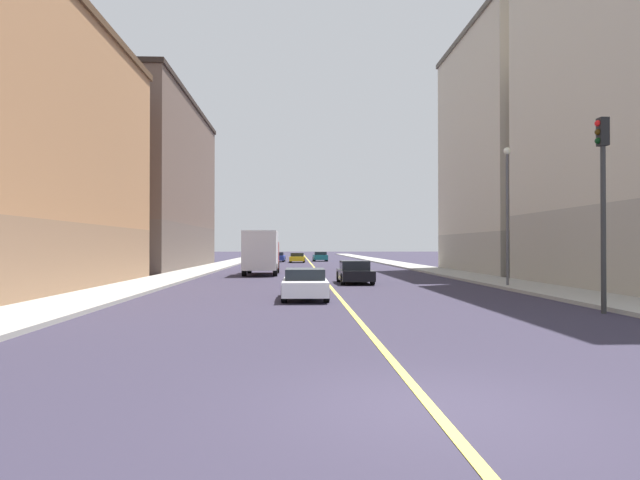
{
  "coord_description": "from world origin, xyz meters",
  "views": [
    {
      "loc": [
        -1.79,
        -7.09,
        2.15
      ],
      "look_at": [
        -0.01,
        33.35,
        2.6
      ],
      "focal_mm": 30.31,
      "sensor_mm": 36.0,
      "label": 1
    }
  ],
  "objects_px": {
    "car_orange": "(263,262)",
    "building_right_midblock": "(135,185)",
    "building_left_mid": "(533,153)",
    "car_white": "(305,284)",
    "car_black": "(355,273)",
    "box_truck": "(261,252)",
    "street_lamp_left_near": "(507,201)",
    "car_yellow": "(297,258)",
    "traffic_light_left_near": "(603,187)",
    "car_teal": "(320,257)",
    "car_blue": "(278,257)"
  },
  "relations": [
    {
      "from": "building_right_midblock",
      "to": "car_teal",
      "type": "xyz_separation_m",
      "value": [
        18.81,
        23.72,
        -7.31
      ]
    },
    {
      "from": "car_blue",
      "to": "car_white",
      "type": "bearing_deg",
      "value": -86.83
    },
    {
      "from": "car_orange",
      "to": "box_truck",
      "type": "distance_m",
      "value": 10.61
    },
    {
      "from": "street_lamp_left_near",
      "to": "car_orange",
      "type": "bearing_deg",
      "value": 120.49
    },
    {
      "from": "building_left_mid",
      "to": "traffic_light_left_near",
      "type": "xyz_separation_m",
      "value": [
        -9.25,
        -25.76,
        -5.64
      ]
    },
    {
      "from": "car_white",
      "to": "box_truck",
      "type": "bearing_deg",
      "value": 99.07
    },
    {
      "from": "building_right_midblock",
      "to": "car_teal",
      "type": "height_order",
      "value": "building_right_midblock"
    },
    {
      "from": "building_right_midblock",
      "to": "traffic_light_left_near",
      "type": "relative_size",
      "value": 4.1
    },
    {
      "from": "building_right_midblock",
      "to": "car_orange",
      "type": "relative_size",
      "value": 6.41
    },
    {
      "from": "car_orange",
      "to": "car_black",
      "type": "bearing_deg",
      "value": -71.85
    },
    {
      "from": "street_lamp_left_near",
      "to": "box_truck",
      "type": "bearing_deg",
      "value": 135.51
    },
    {
      "from": "car_black",
      "to": "box_truck",
      "type": "relative_size",
      "value": 0.6
    },
    {
      "from": "traffic_light_left_near",
      "to": "car_yellow",
      "type": "bearing_deg",
      "value": 100.24
    },
    {
      "from": "street_lamp_left_near",
      "to": "car_yellow",
      "type": "height_order",
      "value": "street_lamp_left_near"
    },
    {
      "from": "building_right_midblock",
      "to": "car_orange",
      "type": "bearing_deg",
      "value": -7.07
    },
    {
      "from": "street_lamp_left_near",
      "to": "car_blue",
      "type": "xyz_separation_m",
      "value": [
        -13.32,
        46.66,
        -3.79
      ]
    },
    {
      "from": "car_blue",
      "to": "traffic_light_left_near",
      "type": "bearing_deg",
      "value": -77.81
    },
    {
      "from": "box_truck",
      "to": "car_black",
      "type": "bearing_deg",
      "value": -57.49
    },
    {
      "from": "car_teal",
      "to": "car_white",
      "type": "relative_size",
      "value": 0.99
    },
    {
      "from": "traffic_light_left_near",
      "to": "car_black",
      "type": "distance_m",
      "value": 15.9
    },
    {
      "from": "car_teal",
      "to": "car_yellow",
      "type": "relative_size",
      "value": 0.91
    },
    {
      "from": "street_lamp_left_near",
      "to": "car_white",
      "type": "bearing_deg",
      "value": -153.19
    },
    {
      "from": "street_lamp_left_near",
      "to": "car_orange",
      "type": "distance_m",
      "value": 27.76
    },
    {
      "from": "car_orange",
      "to": "building_right_midblock",
      "type": "bearing_deg",
      "value": 172.93
    },
    {
      "from": "building_right_midblock",
      "to": "car_teal",
      "type": "bearing_deg",
      "value": 51.59
    },
    {
      "from": "building_left_mid",
      "to": "car_white",
      "type": "relative_size",
      "value": 4.72
    },
    {
      "from": "car_white",
      "to": "car_black",
      "type": "bearing_deg",
      "value": 71.65
    },
    {
      "from": "traffic_light_left_near",
      "to": "car_teal",
      "type": "xyz_separation_m",
      "value": [
        -6.41,
        59.28,
        -3.37
      ]
    },
    {
      "from": "street_lamp_left_near",
      "to": "car_white",
      "type": "height_order",
      "value": "street_lamp_left_near"
    },
    {
      "from": "car_white",
      "to": "car_orange",
      "type": "distance_m",
      "value": 29.19
    },
    {
      "from": "car_black",
      "to": "traffic_light_left_near",
      "type": "bearing_deg",
      "value": -65.6
    },
    {
      "from": "building_right_midblock",
      "to": "car_orange",
      "type": "distance_m",
      "value": 14.38
    },
    {
      "from": "street_lamp_left_near",
      "to": "box_truck",
      "type": "xyz_separation_m",
      "value": [
        -13.39,
        13.15,
        -2.73
      ]
    },
    {
      "from": "building_right_midblock",
      "to": "traffic_light_left_near",
      "type": "xyz_separation_m",
      "value": [
        25.22,
        -35.55,
        -3.94
      ]
    },
    {
      "from": "building_left_mid",
      "to": "building_right_midblock",
      "type": "relative_size",
      "value": 0.75
    },
    {
      "from": "car_yellow",
      "to": "car_orange",
      "type": "xyz_separation_m",
      "value": [
        -3.29,
        -19.34,
        0.03
      ]
    },
    {
      "from": "street_lamp_left_near",
      "to": "car_black",
      "type": "xyz_separation_m",
      "value": [
        -7.43,
        3.81,
        -3.81
      ]
    },
    {
      "from": "street_lamp_left_near",
      "to": "traffic_light_left_near",
      "type": "bearing_deg",
      "value": -95.61
    },
    {
      "from": "street_lamp_left_near",
      "to": "car_teal",
      "type": "xyz_separation_m",
      "value": [
        -7.43,
        48.94,
        -3.77
      ]
    },
    {
      "from": "car_blue",
      "to": "car_teal",
      "type": "bearing_deg",
      "value": 21.16
    },
    {
      "from": "building_right_midblock",
      "to": "car_yellow",
      "type": "xyz_separation_m",
      "value": [
        15.58,
        17.81,
        -7.35
      ]
    },
    {
      "from": "building_right_midblock",
      "to": "box_truck",
      "type": "height_order",
      "value": "building_right_midblock"
    },
    {
      "from": "traffic_light_left_near",
      "to": "car_orange",
      "type": "relative_size",
      "value": 1.56
    },
    {
      "from": "building_right_midblock",
      "to": "car_yellow",
      "type": "bearing_deg",
      "value": 48.83
    },
    {
      "from": "car_teal",
      "to": "box_truck",
      "type": "xyz_separation_m",
      "value": [
        -5.96,
        -35.79,
        1.04
      ]
    },
    {
      "from": "car_teal",
      "to": "car_black",
      "type": "bearing_deg",
      "value": -90.01
    },
    {
      "from": "building_left_mid",
      "to": "car_white",
      "type": "distance_m",
      "value": 29.32
    },
    {
      "from": "car_yellow",
      "to": "car_teal",
      "type": "bearing_deg",
      "value": 61.33
    },
    {
      "from": "building_right_midblock",
      "to": "car_white",
      "type": "bearing_deg",
      "value": -62.63
    },
    {
      "from": "building_right_midblock",
      "to": "car_black",
      "type": "relative_size",
      "value": 6.3
    }
  ]
}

